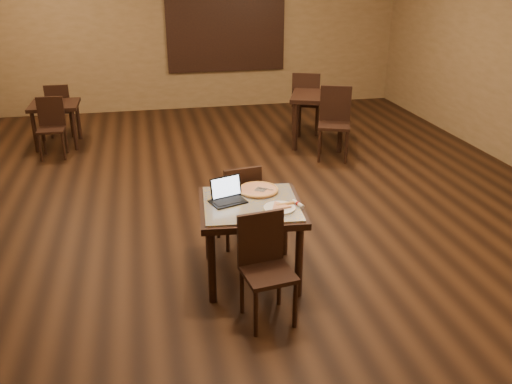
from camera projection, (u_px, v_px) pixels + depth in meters
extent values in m
plane|color=black|center=(252.00, 205.00, 6.66)|extent=(10.00, 10.00, 0.00)
cube|color=olive|center=(201.00, 32.00, 10.57)|extent=(8.00, 0.02, 3.00)
cube|color=#286293|center=(226.00, 29.00, 10.62)|extent=(2.20, 0.04, 1.50)
cube|color=black|center=(226.00, 29.00, 10.60)|extent=(2.34, 0.02, 1.64)
cylinder|color=black|center=(212.00, 266.00, 4.64)|extent=(0.07, 0.07, 0.71)
cylinder|color=black|center=(209.00, 227.00, 5.34)|extent=(0.07, 0.07, 0.71)
cylinder|color=black|center=(299.00, 261.00, 4.72)|extent=(0.07, 0.07, 0.71)
cylinder|color=black|center=(285.00, 223.00, 5.42)|extent=(0.07, 0.07, 0.71)
cube|color=black|center=(251.00, 207.00, 4.89)|extent=(1.00, 1.00, 0.06)
cube|color=#1940A8|center=(251.00, 204.00, 4.87)|extent=(0.91, 0.91, 0.02)
cylinder|color=black|center=(256.00, 314.00, 4.26)|extent=(0.04, 0.04, 0.42)
cylinder|color=black|center=(242.00, 291.00, 4.55)|extent=(0.04, 0.04, 0.42)
cylinder|color=black|center=(295.00, 305.00, 4.36)|extent=(0.04, 0.04, 0.42)
cylinder|color=black|center=(279.00, 283.00, 4.65)|extent=(0.04, 0.04, 0.42)
cube|color=black|center=(268.00, 274.00, 4.36)|extent=(0.45, 0.45, 0.04)
cube|color=black|center=(261.00, 237.00, 4.42)|extent=(0.40, 0.09, 0.45)
cylinder|color=black|center=(247.00, 215.00, 5.91)|extent=(0.04, 0.04, 0.42)
cylinder|color=black|center=(258.00, 228.00, 5.63)|extent=(0.04, 0.04, 0.42)
cylinder|color=black|center=(218.00, 220.00, 5.81)|extent=(0.04, 0.04, 0.42)
cylinder|color=black|center=(228.00, 233.00, 5.52)|extent=(0.04, 0.04, 0.42)
cube|color=black|center=(238.00, 204.00, 5.63)|extent=(0.44, 0.44, 0.04)
cube|color=black|center=(243.00, 189.00, 5.38)|extent=(0.39, 0.09, 0.45)
cube|color=black|center=(228.00, 202.00, 4.87)|extent=(0.36, 0.30, 0.01)
cube|color=black|center=(226.00, 187.00, 4.93)|extent=(0.30, 0.14, 0.20)
cube|color=silver|center=(226.00, 187.00, 4.92)|extent=(0.27, 0.12, 0.17)
cylinder|color=white|center=(279.00, 208.00, 4.75)|extent=(0.28, 0.28, 0.02)
cylinder|color=silver|center=(258.00, 191.00, 5.11)|extent=(0.33, 0.33, 0.01)
cylinder|color=beige|center=(258.00, 190.00, 5.10)|extent=(0.37, 0.37, 0.02)
torus|color=#CA8740|center=(258.00, 189.00, 5.10)|extent=(0.38, 0.38, 0.02)
cube|color=silver|center=(261.00, 190.00, 5.08)|extent=(0.25, 0.22, 0.01)
cylinder|color=white|center=(298.00, 204.00, 4.81)|extent=(0.08, 0.15, 0.03)
cylinder|color=#A01613|center=(298.00, 204.00, 4.81)|extent=(0.04, 0.04, 0.04)
cylinder|color=black|center=(295.00, 126.00, 8.47)|extent=(0.08, 0.08, 0.78)
cylinder|color=black|center=(299.00, 115.00, 9.11)|extent=(0.08, 0.08, 0.78)
cylinder|color=black|center=(340.00, 128.00, 8.37)|extent=(0.08, 0.08, 0.78)
cylinder|color=black|center=(341.00, 116.00, 9.01)|extent=(0.08, 0.08, 0.78)
cube|color=black|center=(320.00, 97.00, 8.58)|extent=(1.14, 1.14, 0.07)
cylinder|color=black|center=(319.00, 146.00, 8.00)|extent=(0.04, 0.04, 0.50)
cylinder|color=black|center=(321.00, 138.00, 8.36)|extent=(0.04, 0.04, 0.50)
cylinder|color=black|center=(346.00, 148.00, 7.94)|extent=(0.04, 0.04, 0.50)
cylinder|color=black|center=(346.00, 140.00, 8.30)|extent=(0.04, 0.04, 0.50)
cube|color=black|center=(334.00, 126.00, 8.04)|extent=(0.60, 0.60, 0.04)
cube|color=black|center=(336.00, 103.00, 8.12)|extent=(0.45, 0.21, 0.53)
cylinder|color=black|center=(318.00, 116.00, 9.59)|extent=(0.04, 0.04, 0.50)
cylinder|color=black|center=(316.00, 122.00, 9.23)|extent=(0.04, 0.04, 0.50)
cylinder|color=black|center=(295.00, 115.00, 9.65)|extent=(0.04, 0.04, 0.50)
cylinder|color=black|center=(293.00, 121.00, 9.29)|extent=(0.04, 0.04, 0.50)
cube|color=black|center=(306.00, 103.00, 9.33)|extent=(0.60, 0.60, 0.04)
cube|color=black|center=(306.00, 89.00, 9.03)|extent=(0.45, 0.21, 0.53)
cylinder|color=black|center=(35.00, 132.00, 8.40)|extent=(0.06, 0.06, 0.66)
cylinder|color=black|center=(41.00, 122.00, 8.93)|extent=(0.06, 0.06, 0.66)
cylinder|color=black|center=(74.00, 130.00, 8.50)|extent=(0.06, 0.06, 0.66)
cylinder|color=black|center=(78.00, 120.00, 9.04)|extent=(0.06, 0.06, 0.66)
cube|color=black|center=(54.00, 105.00, 8.59)|extent=(0.75, 0.75, 0.06)
cylinder|color=black|center=(40.00, 148.00, 8.04)|extent=(0.04, 0.04, 0.42)
cylinder|color=black|center=(44.00, 141.00, 8.35)|extent=(0.04, 0.04, 0.42)
cylinder|color=black|center=(64.00, 147.00, 8.10)|extent=(0.04, 0.04, 0.42)
cylinder|color=black|center=(66.00, 140.00, 8.40)|extent=(0.04, 0.04, 0.42)
cube|color=black|center=(51.00, 130.00, 8.14)|extent=(0.39, 0.39, 0.04)
cube|color=black|center=(51.00, 111.00, 8.20)|extent=(0.39, 0.04, 0.44)
cylinder|color=black|center=(74.00, 120.00, 9.49)|extent=(0.04, 0.04, 0.42)
cylinder|color=black|center=(72.00, 125.00, 9.19)|extent=(0.04, 0.04, 0.42)
cylinder|color=black|center=(54.00, 121.00, 9.43)|extent=(0.04, 0.04, 0.42)
cylinder|color=black|center=(51.00, 126.00, 9.13)|extent=(0.04, 0.04, 0.42)
cube|color=black|center=(61.00, 110.00, 9.22)|extent=(0.39, 0.39, 0.04)
cube|color=black|center=(57.00, 98.00, 8.97)|extent=(0.39, 0.04, 0.44)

